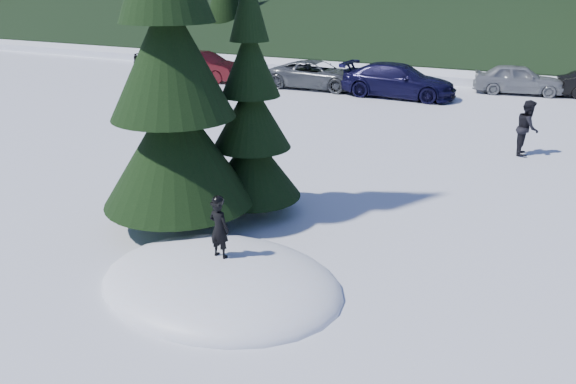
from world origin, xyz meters
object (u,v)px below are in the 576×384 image
at_px(car_0, 163,59).
at_px(car_1, 203,66).
at_px(car_3, 398,81).
at_px(spruce_short, 251,123).
at_px(child_skier, 219,228).
at_px(car_2, 317,75).
at_px(car_4, 519,79).
at_px(spruce_tall, 171,73).
at_px(adult_0, 527,128).

height_order(car_0, car_1, car_1).
height_order(car_1, car_3, car_3).
xyz_separation_m(spruce_short, car_3, (-0.96, 14.73, -1.35)).
distance_m(child_skier, car_2, 19.16).
bearing_deg(child_skier, car_4, -91.55).
bearing_deg(spruce_tall, spruce_short, 54.46).
bearing_deg(car_3, car_0, 83.97).
height_order(car_2, car_4, car_4).
xyz_separation_m(spruce_tall, car_2, (-4.16, 16.45, -2.65)).
bearing_deg(car_3, car_2, 86.53).
xyz_separation_m(car_3, car_4, (4.80, 3.35, -0.07)).
height_order(spruce_short, car_1, spruce_short).
bearing_deg(car_4, spruce_short, 158.59).
bearing_deg(spruce_short, car_0, 133.87).
distance_m(car_1, car_3, 10.58).
bearing_deg(adult_0, spruce_tall, 138.55).
distance_m(car_0, car_3, 15.05).
distance_m(car_2, car_3, 4.21).
relative_size(child_skier, car_3, 0.21).
xyz_separation_m(child_skier, car_2, (-6.28, 18.10, -0.35)).
bearing_deg(adult_0, car_4, -0.34).
bearing_deg(adult_0, car_0, 59.74).
bearing_deg(spruce_tall, car_0, 129.71).
distance_m(car_0, car_2, 10.84).
bearing_deg(car_1, adult_0, -112.94).
distance_m(spruce_tall, car_3, 16.33).
relative_size(child_skier, adult_0, 0.64).
height_order(car_0, car_2, car_2).
xyz_separation_m(spruce_tall, car_3, (0.04, 16.13, -2.57)).
bearing_deg(spruce_short, car_2, 108.93).
distance_m(adult_0, car_0, 22.82).
bearing_deg(adult_0, car_2, 47.05).
relative_size(car_2, car_4, 1.19).
distance_m(spruce_short, car_0, 22.99).
height_order(car_3, car_4, car_3).
distance_m(child_skier, adult_0, 11.49).
relative_size(spruce_tall, car_2, 1.78).
bearing_deg(spruce_short, car_3, 93.74).
height_order(adult_0, car_4, adult_0).
bearing_deg(spruce_tall, car_1, 123.54).
xyz_separation_m(adult_0, car_2, (-10.30, 7.33, -0.17)).
bearing_deg(car_1, car_0, 64.15).
relative_size(car_0, car_2, 0.76).
height_order(spruce_short, adult_0, spruce_short).
bearing_deg(car_0, car_1, -113.61).
height_order(spruce_tall, spruce_short, spruce_tall).
relative_size(spruce_short, adult_0, 3.19).
bearing_deg(car_0, adult_0, -111.31).
xyz_separation_m(spruce_short, car_0, (-15.90, 16.54, -1.48)).
xyz_separation_m(adult_0, car_1, (-16.68, 6.79, -0.11)).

